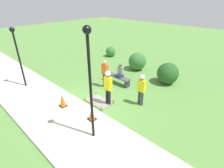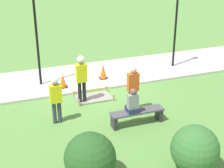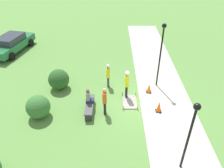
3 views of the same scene
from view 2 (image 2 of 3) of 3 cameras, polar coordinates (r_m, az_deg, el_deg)
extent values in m
plane|color=#5B8E42|center=(14.28, -3.29, -1.29)|extent=(60.00, 60.00, 0.00)
cube|color=#BCB7AD|center=(15.65, -4.97, 1.18)|extent=(28.00, 3.15, 0.10)
cube|color=gray|center=(13.69, -3.07, -2.32)|extent=(1.39, 0.85, 0.06)
cube|color=tan|center=(14.20, -0.91, -0.81)|extent=(0.05, 0.05, 0.27)
cube|color=tan|center=(13.85, -6.34, -1.62)|extent=(0.05, 0.05, 0.27)
cube|color=tan|center=(13.47, 0.28, -2.24)|extent=(0.05, 0.05, 0.27)
cube|color=tan|center=(13.11, -5.43, -3.14)|extent=(0.05, 0.05, 0.27)
cube|color=yellow|center=(13.98, -3.60, -0.96)|extent=(1.39, 0.00, 0.04)
cube|color=black|center=(15.31, -1.48, 1.00)|extent=(0.34, 0.34, 0.02)
cone|color=orange|center=(15.18, -1.49, 2.20)|extent=(0.29, 0.29, 0.67)
cube|color=black|center=(14.59, -8.12, -0.46)|extent=(0.34, 0.34, 0.02)
cone|color=orange|center=(14.46, -8.18, 0.64)|extent=(0.29, 0.29, 0.58)
cube|color=#2D2D33|center=(12.20, 7.81, -4.95)|extent=(0.12, 0.40, 0.45)
cube|color=#2D2D33|center=(11.59, 0.34, -6.36)|extent=(0.12, 0.40, 0.45)
cube|color=#4C4C51|center=(11.75, 4.21, -4.56)|extent=(1.88, 0.44, 0.06)
cube|color=navy|center=(11.61, 3.29, -4.21)|extent=(0.34, 0.44, 0.18)
cube|color=gray|center=(11.39, 3.48, -2.88)|extent=(0.36, 0.20, 0.50)
sphere|color=brown|center=(11.24, 3.53, -1.26)|extent=(0.21, 0.21, 0.21)
cylinder|color=black|center=(13.24, -4.63, -1.32)|extent=(0.14, 0.14, 0.89)
cylinder|color=black|center=(13.20, -5.38, -1.44)|extent=(0.14, 0.14, 0.89)
cube|color=yellow|center=(12.90, -5.13, 1.82)|extent=(0.40, 0.22, 0.70)
sphere|color=#A37A5B|center=(12.73, -5.21, 3.80)|extent=(0.24, 0.24, 0.24)
sphere|color=white|center=(12.70, -5.22, 4.08)|extent=(0.28, 0.28, 0.28)
cylinder|color=#383D47|center=(12.00, -8.71, -4.61)|extent=(0.14, 0.14, 0.79)
cylinder|color=#383D47|center=(11.97, -9.56, -4.74)|extent=(0.14, 0.14, 0.79)
cube|color=yellow|center=(11.67, -9.36, -1.60)|extent=(0.40, 0.22, 0.63)
sphere|color=brown|center=(11.49, -9.50, 0.29)|extent=(0.22, 0.22, 0.22)
sphere|color=white|center=(11.47, -9.52, 0.57)|extent=(0.25, 0.25, 0.25)
cylinder|color=black|center=(12.61, 3.81, -2.76)|extent=(0.14, 0.14, 0.85)
cylinder|color=black|center=(12.54, 3.06, -2.89)|extent=(0.14, 0.14, 0.85)
cube|color=#E55B1E|center=(12.25, 3.52, 0.34)|extent=(0.40, 0.22, 0.67)
sphere|color=tan|center=(12.08, 3.57, 2.30)|extent=(0.23, 0.23, 0.23)
cylinder|color=black|center=(14.36, -12.38, 7.41)|extent=(0.10, 0.10, 4.05)
cylinder|color=black|center=(16.54, 10.45, 8.40)|extent=(0.10, 0.10, 3.31)
sphere|color=#285623|center=(9.16, -3.67, -12.16)|extent=(1.38, 1.38, 1.38)
sphere|color=#387033|center=(9.76, 13.61, -10.45)|extent=(1.34, 1.34, 1.34)
camera|label=1|loc=(17.28, -29.86, 17.97)|focal=28.00mm
camera|label=3|loc=(17.92, 37.20, 27.45)|focal=35.00mm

